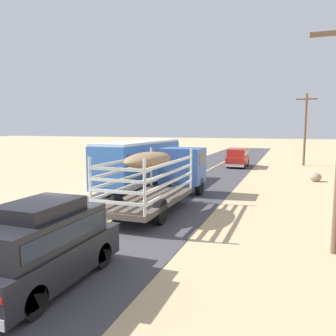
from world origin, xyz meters
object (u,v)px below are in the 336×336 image
(power_pole_mid, at_px, (305,127))
(boulder_near_shoulder, at_px, (316,177))
(livestock_truck, at_px, (171,170))
(suv_near, at_px, (43,244))
(bus, at_px, (141,162))
(car_far, at_px, (238,157))

(power_pole_mid, height_order, boulder_near_shoulder, power_pole_mid)
(power_pole_mid, distance_m, boulder_near_shoulder, 12.06)
(livestock_truck, bearing_deg, power_pole_mid, 70.32)
(suv_near, xyz_separation_m, livestock_truck, (-0.26, 10.84, 0.64))
(suv_near, bearing_deg, bus, 105.20)
(suv_near, xyz_separation_m, bus, (-4.06, 14.95, 0.60))
(car_far, bearing_deg, boulder_near_shoulder, -46.78)
(car_far, bearing_deg, bus, -109.70)
(livestock_truck, relative_size, boulder_near_shoulder, 11.28)
(livestock_truck, bearing_deg, bus, 132.78)
(car_far, distance_m, power_pole_mid, 8.29)
(livestock_truck, distance_m, bus, 5.60)
(boulder_near_shoulder, bearing_deg, livestock_truck, -128.50)
(bus, relative_size, boulder_near_shoulder, 11.62)
(livestock_truck, relative_size, car_far, 2.10)
(boulder_near_shoulder, bearing_deg, suv_near, -110.66)
(car_far, height_order, power_pole_mid, power_pole_mid)
(suv_near, height_order, boulder_near_shoulder, suv_near)
(power_pole_mid, bearing_deg, boulder_near_shoulder, -87.67)
(suv_near, relative_size, bus, 0.46)
(boulder_near_shoulder, bearing_deg, power_pole_mid, 92.33)
(bus, relative_size, power_pole_mid, 1.28)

